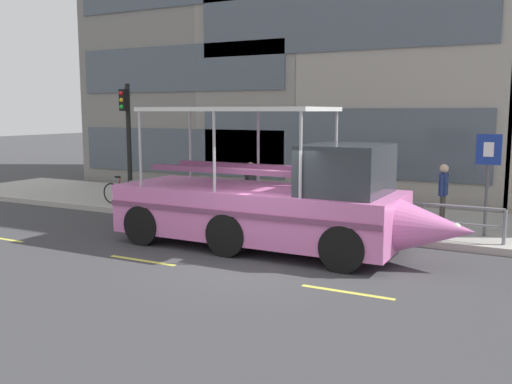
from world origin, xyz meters
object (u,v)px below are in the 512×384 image
Objects in this scene: parking_sign at (488,167)px; pedestrian_near_bow at (443,189)px; traffic_light_pole at (127,132)px; pedestrian_mid_left at (324,190)px; leaned_bicycle at (123,194)px; duck_tour_boat at (275,204)px; pedestrian_mid_right at (250,183)px.

parking_sign is 1.61m from pedestrian_near_bow.
pedestrian_mid_left is (7.12, 0.03, -1.54)m from traffic_light_pole.
parking_sign is 4.36m from pedestrian_mid_left.
traffic_light_pole reaches higher than leaned_bicycle.
pedestrian_near_bow is at bearing 50.23° from duck_tour_boat.
pedestrian_mid_right is at bearing 175.80° from pedestrian_mid_left.
traffic_light_pole is 2.65× the size of pedestrian_mid_left.
leaned_bicycle is 10.33m from pedestrian_near_bow.
traffic_light_pole is at bearing -179.18° from parking_sign.
pedestrian_near_bow reaches higher than pedestrian_mid_right.
parking_sign is at bearing 34.73° from duck_tour_boat.
traffic_light_pole is at bearing -179.74° from pedestrian_mid_left.
traffic_light_pole is at bearing 157.57° from duck_tour_boat.
pedestrian_near_bow is 5.64m from pedestrian_mid_right.
parking_sign is 1.50× the size of pedestrian_near_bow.
pedestrian_near_bow is at bearing 17.05° from pedestrian_mid_left.
pedestrian_near_bow is at bearing 145.31° from parking_sign.
pedestrian_mid_left is at bearing 0.26° from traffic_light_pole.
leaned_bicycle is (-11.41, -0.47, -1.38)m from parking_sign.
leaned_bicycle is at bearing -92.41° from traffic_light_pole.
duck_tour_boat is 5.04m from pedestrian_near_bow.
duck_tour_boat is (-4.40, -3.05, -0.83)m from parking_sign.
duck_tour_boat is at bearing -92.45° from pedestrian_mid_left.
duck_tour_boat is 3.91m from pedestrian_mid_right.
traffic_light_pole reaches higher than parking_sign.
traffic_light_pole is 2.55× the size of pedestrian_mid_right.
pedestrian_mid_left is (0.12, 2.92, -0.00)m from duck_tour_boat.
pedestrian_mid_left is at bearing 2.70° from leaned_bicycle.
pedestrian_mid_right is (-2.49, 0.18, 0.04)m from pedestrian_mid_left.
pedestrian_mid_left is at bearing -162.95° from pedestrian_near_bow.
pedestrian_mid_right is at bearing 6.39° from leaned_bicycle.
leaned_bicycle is 1.14× the size of pedestrian_mid_left.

